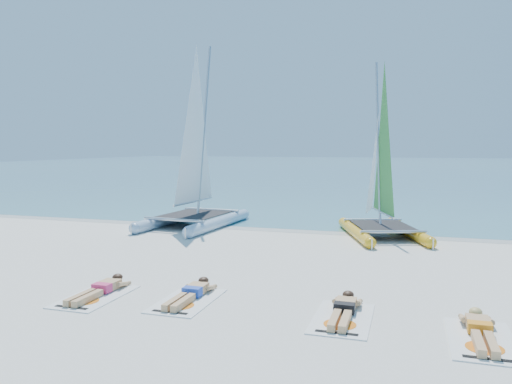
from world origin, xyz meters
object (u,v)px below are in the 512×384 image
(catamaran_yellow, at_px, (379,178))
(towel_b, at_px, (187,301))
(towel_a, at_px, (95,296))
(sunbather_a, at_px, (101,289))
(sunbather_c, at_px, (344,309))
(catamaran_blue, at_px, (195,170))
(towel_c, at_px, (343,318))
(sunbather_d, at_px, (480,329))
(sunbather_b, at_px, (191,292))
(towel_d, at_px, (482,340))

(catamaran_yellow, height_order, towel_b, catamaran_yellow)
(catamaran_yellow, xyz_separation_m, towel_b, (-3.13, -8.78, -1.93))
(catamaran_yellow, height_order, towel_a, catamaran_yellow)
(catamaran_yellow, xyz_separation_m, sunbather_a, (-5.02, -8.89, -1.82))
(sunbather_c, bearing_deg, catamaran_blue, 128.22)
(catamaran_blue, height_order, sunbather_c, catamaran_blue)
(towel_c, xyz_separation_m, sunbather_d, (2.22, -0.16, 0.11))
(sunbather_a, xyz_separation_m, sunbather_c, (4.95, 0.20, 0.00))
(towel_a, bearing_deg, towel_b, 9.18)
(sunbather_d, bearing_deg, catamaran_blue, 135.16)
(sunbather_b, xyz_separation_m, sunbather_d, (5.27, -0.46, 0.00))
(sunbather_c, bearing_deg, sunbather_d, -9.06)
(towel_a, height_order, sunbather_a, sunbather_a)
(towel_c, xyz_separation_m, towel_d, (2.22, -0.35, 0.00))
(towel_b, bearing_deg, towel_a, -170.82)
(towel_d, xyz_separation_m, sunbather_d, (0.00, 0.19, 0.11))
(catamaran_yellow, height_order, sunbather_a, catamaran_yellow)
(catamaran_yellow, relative_size, towel_d, 3.33)
(catamaran_yellow, distance_m, towel_a, 10.56)
(catamaran_yellow, distance_m, sunbather_b, 9.32)
(catamaran_blue, xyz_separation_m, towel_c, (6.72, -8.72, -2.14))
(catamaran_yellow, xyz_separation_m, sunbather_d, (2.14, -9.05, -1.82))
(towel_d, height_order, sunbather_d, sunbather_d)
(towel_a, height_order, towel_d, same)
(sunbather_c, bearing_deg, sunbather_a, -177.73)
(towel_c, bearing_deg, towel_d, -9.06)
(sunbather_b, bearing_deg, sunbather_d, -5.03)
(catamaran_blue, relative_size, catamaran_yellow, 1.17)
(catamaran_yellow, bearing_deg, catamaran_blue, 162.77)
(towel_a, height_order, towel_b, same)
(towel_a, distance_m, towel_c, 4.95)
(towel_a, relative_size, sunbather_d, 1.07)
(towel_b, height_order, sunbather_b, sunbather_b)
(towel_b, height_order, towel_d, same)
(catamaran_yellow, bearing_deg, sunbather_d, -95.31)
(towel_a, relative_size, towel_c, 1.00)
(catamaran_yellow, distance_m, towel_c, 9.10)
(catamaran_blue, bearing_deg, sunbather_a, -74.12)
(sunbather_c, bearing_deg, towel_c, -90.00)
(catamaran_blue, xyz_separation_m, sunbather_b, (3.66, -8.42, -2.03))
(towel_d, bearing_deg, catamaran_yellow, 103.06)
(catamaran_blue, bearing_deg, towel_d, -41.03)
(sunbather_b, distance_m, towel_d, 5.31)
(catamaran_yellow, relative_size, sunbather_a, 3.57)
(catamaran_blue, height_order, sunbather_a, catamaran_blue)
(towel_b, bearing_deg, sunbather_a, -176.55)
(catamaran_yellow, height_order, towel_c, catamaran_yellow)
(catamaran_yellow, distance_m, sunbather_d, 9.48)
(sunbather_a, relative_size, towel_c, 0.93)
(catamaran_blue, distance_m, towel_b, 9.60)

